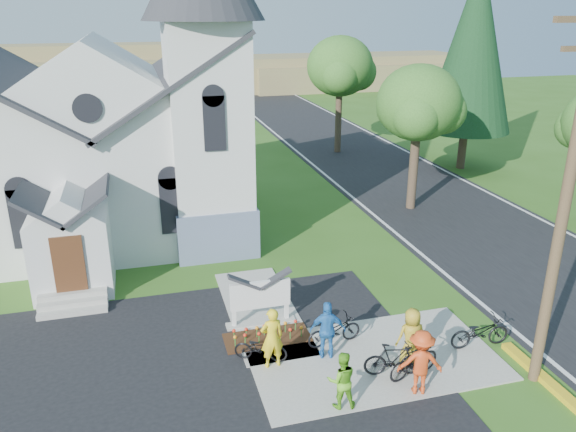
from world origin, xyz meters
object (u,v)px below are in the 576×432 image
object	(u,v)px
cyclist_3	(421,362)
utility_pole	(570,188)
bike_3	(414,361)
cyclist_1	(342,380)
church_sign	(260,295)
bike_2	(334,330)
cyclist_0	(272,338)
bike_4	(480,332)
cyclist_2	(328,330)
bike_1	(394,359)
cyclist_4	(411,337)
bike_0	(261,348)

from	to	relation	value
cyclist_3	utility_pole	bearing A→B (deg)	-168.15
utility_pole	bike_3	distance (m)	5.88
utility_pole	cyclist_3	size ratio (longest dim) A/B	5.62
cyclist_1	bike_3	size ratio (longest dim) A/B	0.93
church_sign	bike_2	bearing A→B (deg)	-43.27
utility_pole	cyclist_0	bearing A→B (deg)	160.46
cyclist_3	bike_4	bearing A→B (deg)	-135.47
cyclist_0	bike_3	distance (m)	3.88
cyclist_2	bike_4	xyz separation A→B (m)	(4.48, -0.68, -0.39)
cyclist_0	cyclist_3	bearing A→B (deg)	143.01
cyclist_3	bike_3	xyz separation A→B (m)	(0.17, 0.61, -0.39)
bike_1	cyclist_3	world-z (taller)	cyclist_3
bike_3	church_sign	bearing A→B (deg)	27.05
utility_pole	cyclist_1	distance (m)	7.17
cyclist_1	cyclist_4	distance (m)	2.77
cyclist_4	bike_4	distance (m)	2.39
cyclist_2	bike_1	bearing A→B (deg)	152.86
bike_3	cyclist_4	size ratio (longest dim) A/B	0.97
bike_2	cyclist_4	distance (m)	2.30
church_sign	bike_0	xyz separation A→B (m)	(-0.44, -1.96, -0.58)
bike_0	cyclist_4	bearing A→B (deg)	-82.92
bike_4	bike_0	bearing A→B (deg)	83.46
cyclist_1	cyclist_4	bearing A→B (deg)	-144.31
cyclist_0	bike_0	xyz separation A→B (m)	(-0.25, 0.34, -0.50)
cyclist_3	bike_4	size ratio (longest dim) A/B	0.97
bike_0	cyclist_1	world-z (taller)	cyclist_1
utility_pole	bike_2	distance (m)	7.43
utility_pole	bike_0	world-z (taller)	utility_pole
cyclist_2	bike_3	bearing A→B (deg)	157.15
utility_pole	cyclist_3	xyz separation A→B (m)	(-3.36, 0.30, -4.46)
bike_0	cyclist_3	xyz separation A→B (m)	(3.64, -2.44, 0.49)
cyclist_4	bike_3	bearing A→B (deg)	76.33
cyclist_4	bike_4	xyz separation A→B (m)	(2.35, 0.22, -0.37)
bike_3	cyclist_0	bearing A→B (deg)	52.75
cyclist_2	bike_3	world-z (taller)	cyclist_2
utility_pole	bike_1	distance (m)	6.21
cyclist_1	bike_3	bearing A→B (deg)	-155.10
bike_3	bike_2	bearing A→B (deg)	22.05
cyclist_4	church_sign	bearing A→B (deg)	-38.35
bike_1	bike_2	distance (m)	2.12
bike_2	bike_3	xyz separation A→B (m)	(1.53, -2.06, 0.05)
utility_pole	bike_1	world-z (taller)	utility_pole
bike_1	cyclist_2	xyz separation A→B (m)	(-1.45, 1.28, 0.38)
cyclist_1	cyclist_2	distance (m)	2.12
church_sign	bike_4	bearing A→B (deg)	-26.87
church_sign	cyclist_0	distance (m)	2.31
cyclist_1	cyclist_2	bearing A→B (deg)	-89.63
cyclist_1	bike_2	distance (m)	2.80
bike_1	bike_2	world-z (taller)	bike_1
cyclist_0	cyclist_1	world-z (taller)	cyclist_0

